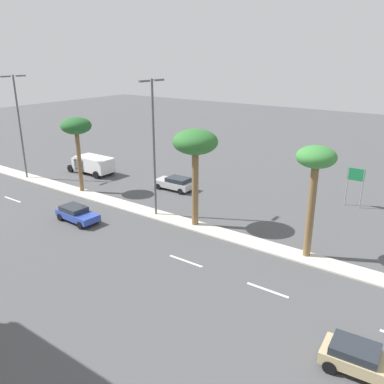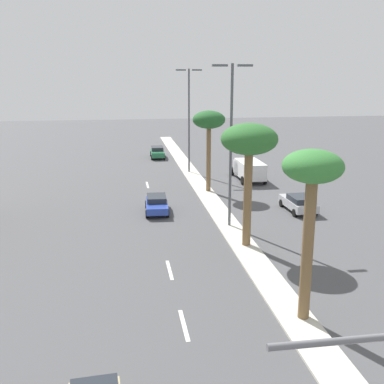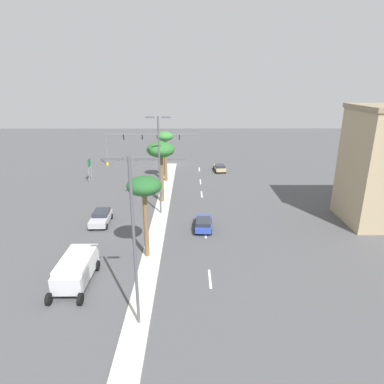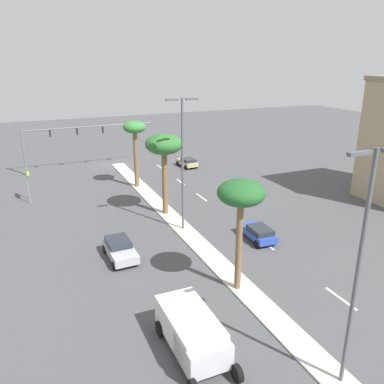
{
  "view_description": "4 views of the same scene",
  "coord_description": "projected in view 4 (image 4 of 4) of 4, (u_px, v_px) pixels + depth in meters",
  "views": [
    {
      "loc": [
        -25.56,
        3.05,
        13.86
      ],
      "look_at": [
        0.25,
        21.67,
        2.91
      ],
      "focal_mm": 37.76,
      "sensor_mm": 36.0,
      "label": 1
    },
    {
      "loc": [
        -7.89,
        -7.41,
        11.37
      ],
      "look_at": [
        -2.66,
        26.74,
        2.49
      ],
      "focal_mm": 43.95,
      "sensor_mm": 36.0,
      "label": 2
    },
    {
      "loc": [
        -3.7,
        63.96,
        15.82
      ],
      "look_at": [
        -3.86,
        26.46,
        3.15
      ],
      "focal_mm": 31.15,
      "sensor_mm": 36.0,
      "label": 3
    },
    {
      "loc": [
        12.58,
        56.14,
        15.01
      ],
      "look_at": [
        -2.52,
        21.85,
        2.16
      ],
      "focal_mm": 36.56,
      "sensor_mm": 36.0,
      "label": 4
    }
  ],
  "objects": [
    {
      "name": "lane_stripe_near",
      "position": [
        265.0,
        243.0,
        33.47
      ],
      "size": [
        0.2,
        2.8,
        0.01
      ],
      "primitive_type": "cube",
      "color": "silver",
      "rests_on": "ground"
    },
    {
      "name": "box_truck",
      "position": [
        193.0,
        334.0,
        20.65
      ],
      "size": [
        2.62,
        5.96,
        2.13
      ],
      "color": "silver",
      "rests_on": "ground"
    },
    {
      "name": "lane_stripe_front",
      "position": [
        341.0,
        298.0,
        25.75
      ],
      "size": [
        0.2,
        2.8,
        0.01
      ],
      "primitive_type": "cube",
      "color": "silver",
      "rests_on": "ground"
    },
    {
      "name": "lane_stripe_left",
      "position": [
        160.0,
        167.0,
        56.83
      ],
      "size": [
        0.2,
        2.8,
        0.01
      ],
      "primitive_type": "cube",
      "color": "silver",
      "rests_on": "ground"
    },
    {
      "name": "sedan_tan_outboard",
      "position": [
        187.0,
        162.0,
        56.74
      ],
      "size": [
        2.11,
        3.92,
        1.32
      ],
      "color": "tan",
      "rests_on": "ground"
    },
    {
      "name": "sedan_silver_near",
      "position": [
        120.0,
        249.0,
        30.8
      ],
      "size": [
        2.12,
        4.27,
        1.42
      ],
      "color": "#B2B2B7",
      "rests_on": "ground"
    },
    {
      "name": "lane_stripe_leading",
      "position": [
        201.0,
        197.0,
        44.53
      ],
      "size": [
        0.2,
        2.8,
        0.01
      ],
      "primitive_type": "cube",
      "color": "silver",
      "rests_on": "ground"
    },
    {
      "name": "traffic_signal_gantry",
      "position": [
        63.0,
        140.0,
        53.48
      ],
      "size": [
        17.96,
        0.53,
        6.38
      ],
      "color": "slate",
      "rests_on": "ground"
    },
    {
      "name": "directional_road_sign",
      "position": [
        27.0,
        178.0,
        42.41
      ],
      "size": [
        0.1,
        1.54,
        3.76
      ],
      "color": "gray",
      "rests_on": "ground"
    },
    {
      "name": "street_lamp_front",
      "position": [
        182.0,
        157.0,
        33.93
      ],
      "size": [
        2.9,
        0.24,
        11.81
      ],
      "color": "#515459",
      "rests_on": "median_curb"
    },
    {
      "name": "sedan_blue_right",
      "position": [
        258.0,
        232.0,
        33.89
      ],
      "size": [
        2.05,
        4.13,
        1.3
      ],
      "color": "#2D47AD",
      "rests_on": "ground"
    },
    {
      "name": "palm_tree_near",
      "position": [
        164.0,
        147.0,
        37.49
      ],
      "size": [
        3.64,
        3.64,
        8.11
      ],
      "color": "brown",
      "rests_on": "median_curb"
    },
    {
      "name": "ground_plane",
      "position": [
        200.0,
        246.0,
        32.88
      ],
      "size": [
        160.0,
        160.0,
        0.0
      ],
      "primitive_type": "plane",
      "color": "#4C4C4F"
    },
    {
      "name": "palm_tree_rear",
      "position": [
        241.0,
        196.0,
        24.64
      ],
      "size": [
        3.08,
        3.08,
        7.72
      ],
      "color": "brown",
      "rests_on": "median_curb"
    },
    {
      "name": "median_curb",
      "position": [
        254.0,
        299.0,
        25.61
      ],
      "size": [
        1.8,
        75.41,
        0.12
      ],
      "primitive_type": "cube",
      "color": "beige",
      "rests_on": "ground"
    },
    {
      "name": "palm_tree_outboard",
      "position": [
        135.0,
        132.0,
        45.91
      ],
      "size": [
        2.69,
        2.69,
        8.0
      ],
      "color": "brown",
      "rests_on": "median_curb"
    },
    {
      "name": "street_lamp_rear",
      "position": [
        360.0,
        259.0,
        16.94
      ],
      "size": [
        2.9,
        0.24,
        11.57
      ],
      "color": "#515459",
      "rests_on": "median_curb"
    },
    {
      "name": "lane_stripe_center",
      "position": [
        181.0,
        182.0,
        49.98
      ],
      "size": [
        0.2,
        2.8,
        0.01
      ],
      "primitive_type": "cube",
      "color": "silver",
      "rests_on": "ground"
    }
  ]
}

